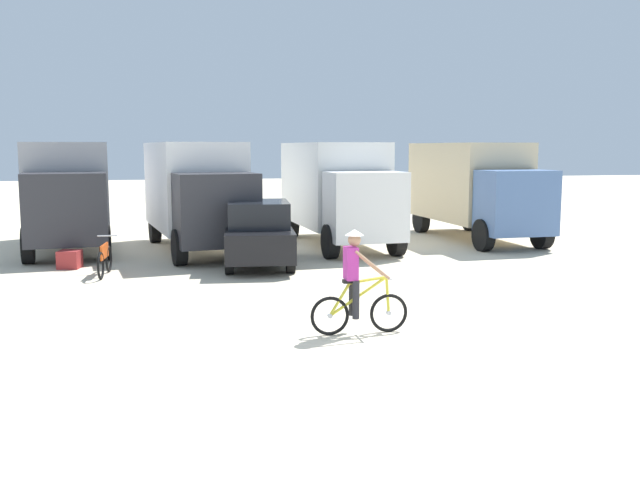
{
  "coord_description": "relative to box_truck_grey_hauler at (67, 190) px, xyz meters",
  "views": [
    {
      "loc": [
        -3.38,
        -11.18,
        3.2
      ],
      "look_at": [
        -0.0,
        4.18,
        1.1
      ],
      "focal_mm": 39.06,
      "sensor_mm": 36.0,
      "label": 1
    }
  ],
  "objects": [
    {
      "name": "box_truck_white_box",
      "position": [
        8.54,
        -1.01,
        0.0
      ],
      "size": [
        2.69,
        6.85,
        3.35
      ],
      "color": "white",
      "rests_on": "ground"
    },
    {
      "name": "sedan_parked",
      "position": [
        5.48,
        -4.48,
        -0.99
      ],
      "size": [
        2.18,
        4.36,
        1.76
      ],
      "color": "black",
      "rests_on": "ground"
    },
    {
      "name": "ground_plane",
      "position": [
        6.47,
        -11.96,
        -1.87
      ],
      "size": [
        120.0,
        120.0,
        0.0
      ],
      "primitive_type": "plane",
      "color": "beige"
    },
    {
      "name": "bicycle_spare",
      "position": [
        1.51,
        -5.17,
        -1.48
      ],
      "size": [
        0.5,
        1.73,
        0.97
      ],
      "color": "black",
      "rests_on": "ground"
    },
    {
      "name": "box_truck_grey_hauler",
      "position": [
        0.0,
        0.0,
        0.0
      ],
      "size": [
        3.06,
        6.96,
        3.35
      ],
      "color": "#9E9EA3",
      "rests_on": "ground"
    },
    {
      "name": "supply_crate",
      "position": [
        0.5,
        -3.86,
        -1.63
      ],
      "size": [
        0.64,
        0.64,
        0.48
      ],
      "primitive_type": "cube",
      "rotation": [
        0.0,
        0.0,
        2.94
      ],
      "color": "#9E2D2D",
      "rests_on": "ground"
    },
    {
      "name": "box_truck_tan_camper",
      "position": [
        13.55,
        -0.62,
        0.0
      ],
      "size": [
        2.59,
        6.82,
        3.35
      ],
      "color": "#CCB78E",
      "rests_on": "ground"
    },
    {
      "name": "cyclist_orange_shirt",
      "position": [
        6.21,
        -11.84,
        -1.03
      ],
      "size": [
        1.73,
        0.52,
        1.82
      ],
      "color": "black",
      "rests_on": "ground"
    },
    {
      "name": "box_truck_avon_van",
      "position": [
        3.99,
        -1.19,
        0.0
      ],
      "size": [
        3.28,
        7.01,
        3.35
      ],
      "color": "white",
      "rests_on": "ground"
    }
  ]
}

